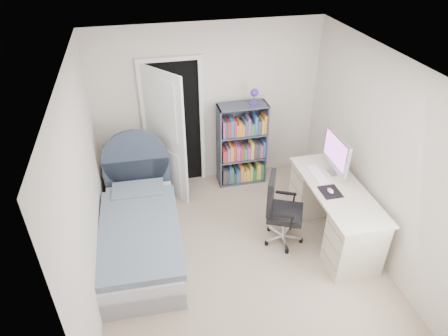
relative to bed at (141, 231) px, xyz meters
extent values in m
cube|color=gray|center=(1.20, -0.35, -0.31)|extent=(3.40, 3.60, 0.05)
cube|color=white|center=(1.20, -0.35, 2.24)|extent=(3.40, 3.60, 0.05)
cube|color=beige|center=(1.20, 1.48, 0.96)|extent=(3.40, 0.05, 2.50)
cube|color=beige|center=(1.20, -2.17, 0.96)|extent=(3.40, 0.05, 2.50)
cube|color=beige|center=(-0.52, -0.35, 0.96)|extent=(0.05, 3.60, 2.50)
cube|color=beige|center=(2.93, -0.35, 0.96)|extent=(0.05, 3.60, 2.50)
cube|color=black|center=(0.65, 1.45, 0.71)|extent=(0.80, 0.01, 2.00)
cube|color=white|center=(0.22, 1.42, 0.71)|extent=(0.06, 0.06, 2.00)
cube|color=white|center=(1.08, 1.42, 0.71)|extent=(0.06, 0.06, 2.00)
cube|color=white|center=(0.65, 1.42, 1.74)|extent=(0.92, 0.06, 0.06)
cube|color=white|center=(0.49, 1.10, 0.71)|extent=(0.51, 0.67, 2.00)
cube|color=gray|center=(0.00, -0.10, -0.16)|extent=(1.01, 2.01, 0.26)
cube|color=silver|center=(0.00, -0.10, 0.04)|extent=(0.99, 1.97, 0.16)
cube|color=slate|center=(-0.01, -0.20, 0.16)|extent=(1.04, 1.71, 0.10)
cube|color=slate|center=(0.02, 0.61, 0.18)|extent=(0.72, 0.42, 0.12)
cube|color=#344051|center=(0.03, 0.93, 0.11)|extent=(0.94, 0.09, 0.79)
cylinder|color=#344051|center=(0.03, 0.93, 0.51)|extent=(0.94, 0.09, 0.94)
cylinder|color=tan|center=(-0.45, 1.09, -0.04)|extent=(0.04, 0.04, 0.49)
cylinder|color=tan|center=(-0.45, 1.42, -0.04)|extent=(0.04, 0.04, 0.49)
cylinder|color=tan|center=(-0.11, 1.09, -0.04)|extent=(0.04, 0.04, 0.49)
cylinder|color=tan|center=(-0.11, 1.42, -0.04)|extent=(0.04, 0.04, 0.49)
cube|color=tan|center=(-0.28, 1.26, 0.19)|extent=(0.40, 0.40, 0.03)
cube|color=tan|center=(-0.28, 1.26, -0.11)|extent=(0.36, 0.36, 0.02)
cube|color=#B24C33|center=(-0.33, 1.26, 0.22)|extent=(0.16, 0.22, 0.03)
cube|color=#3F598C|center=(-0.33, 1.26, 0.25)|extent=(0.15, 0.21, 0.03)
cube|color=#D8CC7F|center=(-0.33, 1.26, 0.28)|extent=(0.14, 0.20, 0.03)
cylinder|color=silver|center=(0.48, 1.13, -0.28)|extent=(0.20, 0.20, 0.02)
cylinder|color=silver|center=(0.48, 1.13, 0.40)|extent=(0.02, 0.02, 1.36)
sphere|color=silver|center=(0.54, 1.09, 1.05)|extent=(0.08, 0.08, 0.08)
cube|color=#3D4254|center=(1.30, 1.21, 0.38)|extent=(0.02, 0.32, 1.34)
cube|color=#3D4254|center=(2.03, 1.21, 0.38)|extent=(0.02, 0.32, 1.34)
cube|color=#3D4254|center=(1.67, 1.21, 1.04)|extent=(0.75, 0.32, 0.02)
cube|color=#3D4254|center=(1.67, 1.21, -0.28)|extent=(0.75, 0.32, 0.02)
cube|color=#3D4254|center=(1.67, 1.37, 0.38)|extent=(0.75, 0.01, 1.34)
cube|color=#3D4254|center=(1.67, 1.21, 0.14)|extent=(0.71, 0.30, 0.02)
cube|color=#3D4254|center=(1.67, 1.21, 0.57)|extent=(0.71, 0.30, 0.02)
cylinder|color=#3D27AB|center=(1.83, 1.21, 1.06)|extent=(0.13, 0.13, 0.02)
cylinder|color=silver|center=(1.83, 1.21, 1.15)|extent=(0.02, 0.02, 0.17)
sphere|color=#3D27AB|center=(1.83, 1.18, 1.24)|extent=(0.12, 0.12, 0.12)
cube|color=#3F3F3F|center=(1.37, 1.19, -0.13)|extent=(0.06, 0.22, 0.25)
cube|color=#3F3F3F|center=(1.42, 1.19, -0.13)|extent=(0.03, 0.22, 0.24)
cube|color=#335999|center=(1.46, 1.19, -0.12)|extent=(0.03, 0.22, 0.28)
cube|color=#337F4C|center=(1.50, 1.19, -0.12)|extent=(0.03, 0.22, 0.27)
cube|color=#3F3F3F|center=(1.54, 1.19, -0.17)|extent=(0.04, 0.22, 0.18)
cube|color=#335999|center=(1.59, 1.19, -0.15)|extent=(0.06, 0.22, 0.21)
cube|color=orange|center=(1.65, 1.19, -0.12)|extent=(0.05, 0.22, 0.28)
cube|color=#D8BF4C|center=(1.70, 1.19, -0.16)|extent=(0.04, 0.22, 0.18)
cube|color=#D8BF4C|center=(1.76, 1.19, -0.16)|extent=(0.06, 0.22, 0.19)
cube|color=#D8BF4C|center=(1.81, 1.19, -0.13)|extent=(0.04, 0.22, 0.25)
cube|color=#337F4C|center=(1.87, 1.19, -0.16)|extent=(0.06, 0.22, 0.18)
cube|color=#D8BF4C|center=(1.93, 1.19, -0.11)|extent=(0.06, 0.22, 0.28)
cube|color=#337F4C|center=(1.99, 1.19, -0.12)|extent=(0.04, 0.22, 0.27)
cube|color=#B23333|center=(1.37, 1.19, 0.26)|extent=(0.06, 0.22, 0.20)
cube|color=#7F72B2|center=(1.43, 1.19, 0.27)|extent=(0.04, 0.22, 0.22)
cube|color=orange|center=(1.49, 1.19, 0.29)|extent=(0.06, 0.22, 0.25)
cube|color=#B23333|center=(1.53, 1.19, 0.30)|extent=(0.03, 0.22, 0.27)
cube|color=#994C7F|center=(1.58, 1.19, 0.28)|extent=(0.06, 0.22, 0.24)
cube|color=#B23333|center=(1.65, 1.19, 0.27)|extent=(0.05, 0.22, 0.21)
cube|color=#337F4C|center=(1.70, 1.19, 0.26)|extent=(0.04, 0.22, 0.19)
cube|color=#994C7F|center=(1.76, 1.19, 0.26)|extent=(0.05, 0.22, 0.20)
cube|color=#D8BF4C|center=(1.81, 1.19, 0.30)|extent=(0.04, 0.22, 0.27)
cube|color=#3F3F3F|center=(1.87, 1.19, 0.29)|extent=(0.06, 0.22, 0.25)
cube|color=#3F3F3F|center=(1.91, 1.19, 0.28)|extent=(0.03, 0.22, 0.23)
cube|color=#994C7F|center=(1.96, 1.19, 0.27)|extent=(0.04, 0.22, 0.21)
cube|color=#335999|center=(2.00, 1.19, 0.30)|extent=(0.04, 0.22, 0.27)
cube|color=#994C7F|center=(1.36, 1.19, 0.72)|extent=(0.03, 0.22, 0.26)
cube|color=#3F3F3F|center=(1.40, 1.19, 0.72)|extent=(0.03, 0.22, 0.26)
cube|color=#B23333|center=(1.44, 1.19, 0.72)|extent=(0.03, 0.22, 0.25)
cube|color=#335999|center=(1.48, 1.19, 0.73)|extent=(0.05, 0.22, 0.27)
cube|color=#B23333|center=(1.53, 1.19, 0.72)|extent=(0.03, 0.22, 0.27)
cube|color=orange|center=(1.56, 1.19, 0.68)|extent=(0.03, 0.22, 0.19)
cube|color=orange|center=(1.60, 1.19, 0.70)|extent=(0.04, 0.22, 0.22)
cube|color=orange|center=(1.65, 1.19, 0.68)|extent=(0.04, 0.22, 0.18)
cube|color=#335999|center=(1.70, 1.19, 0.71)|extent=(0.04, 0.22, 0.23)
cube|color=#994C7F|center=(1.74, 1.19, 0.73)|extent=(0.04, 0.22, 0.27)
cube|color=#337F4C|center=(1.80, 1.19, 0.68)|extent=(0.06, 0.22, 0.18)
cube|color=#335999|center=(1.85, 1.19, 0.74)|extent=(0.04, 0.22, 0.29)
cube|color=#3F3F3F|center=(1.91, 1.19, 0.70)|extent=(0.06, 0.22, 0.22)
cube|color=#D8BF4C|center=(1.96, 1.19, 0.70)|extent=(0.03, 0.22, 0.22)
cube|color=orange|center=(2.00, 1.19, 0.74)|extent=(0.04, 0.22, 0.29)
cube|color=beige|center=(2.50, -0.35, 0.50)|extent=(0.66, 1.65, 0.03)
cube|color=beige|center=(2.50, -0.93, 0.10)|extent=(0.61, 0.44, 0.77)
cube|color=beige|center=(2.50, 0.23, 0.10)|extent=(0.61, 0.44, 0.77)
cube|color=silver|center=(2.61, -0.02, 0.52)|extent=(0.18, 0.18, 0.01)
cube|color=silver|center=(2.64, -0.02, 0.65)|extent=(0.03, 0.07, 0.24)
cube|color=silver|center=(2.59, -0.02, 0.85)|extent=(0.05, 0.62, 0.44)
cube|color=#D35EE4|center=(2.56, -0.02, 0.87)|extent=(0.00, 0.55, 0.35)
cube|color=white|center=(2.37, -0.02, 0.53)|extent=(0.14, 0.44, 0.02)
cube|color=black|center=(2.37, -0.41, 0.52)|extent=(0.24, 0.29, 0.00)
ellipsoid|color=white|center=(2.37, -0.41, 0.54)|extent=(0.07, 0.11, 0.03)
cube|color=silver|center=(1.96, -0.33, -0.23)|extent=(0.25, 0.14, 0.02)
cylinder|color=black|center=(2.07, -0.39, -0.26)|extent=(0.07, 0.07, 0.06)
cube|color=silver|center=(1.93, -0.19, -0.23)|extent=(0.20, 0.21, 0.02)
cylinder|color=black|center=(2.02, -0.10, -0.26)|extent=(0.07, 0.07, 0.06)
cube|color=silver|center=(1.79, -0.17, -0.23)|extent=(0.16, 0.24, 0.02)
cylinder|color=black|center=(1.73, -0.07, -0.26)|extent=(0.07, 0.07, 0.06)
cube|color=silver|center=(1.73, -0.31, -0.23)|extent=(0.26, 0.09, 0.02)
cylinder|color=black|center=(1.61, -0.33, -0.26)|extent=(0.07, 0.07, 0.06)
cube|color=silver|center=(1.83, -0.41, -0.23)|extent=(0.07, 0.26, 0.02)
cylinder|color=black|center=(1.82, -0.53, -0.26)|extent=(0.07, 0.07, 0.06)
cylinder|color=silver|center=(1.85, -0.28, -0.04)|extent=(0.06, 0.06, 0.39)
cube|color=black|center=(1.85, -0.28, 0.17)|extent=(0.58, 0.58, 0.08)
cube|color=black|center=(1.67, -0.20, 0.47)|extent=(0.23, 0.39, 0.50)
cube|color=black|center=(1.73, -0.49, 0.32)|extent=(0.27, 0.15, 0.03)
cube|color=black|center=(1.93, -0.06, 0.32)|extent=(0.27, 0.15, 0.03)
camera|label=1|loc=(0.19, -3.99, 3.49)|focal=32.00mm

